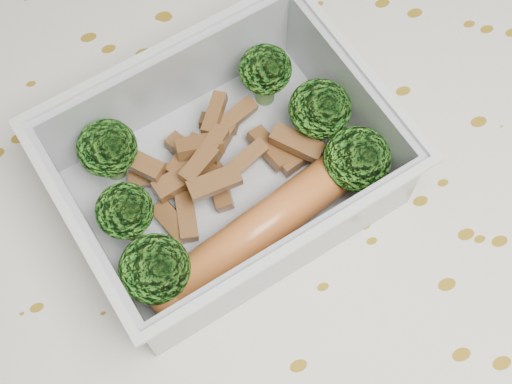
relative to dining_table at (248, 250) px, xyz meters
name	(u,v)px	position (x,y,z in m)	size (l,w,h in m)	color
dining_table	(248,250)	(0.00, 0.00, 0.00)	(1.40, 0.90, 0.75)	brown
tablecloth	(248,223)	(0.00, 0.00, 0.05)	(1.46, 0.96, 0.19)	silver
lunch_container	(227,173)	(-0.01, 0.01, 0.11)	(0.18, 0.16, 0.06)	silver
broccoli_florets	(232,165)	(-0.01, 0.01, 0.12)	(0.15, 0.11, 0.04)	#608C3F
meat_pile	(212,162)	(-0.01, 0.02, 0.11)	(0.11, 0.07, 0.03)	brown
sausage	(269,222)	(0.00, -0.02, 0.11)	(0.14, 0.06, 0.02)	#CA692E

